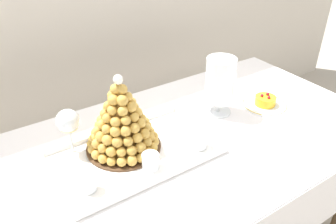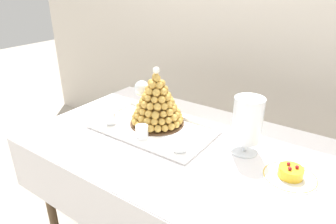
{
  "view_description": "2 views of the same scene",
  "coord_description": "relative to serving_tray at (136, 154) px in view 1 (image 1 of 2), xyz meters",
  "views": [
    {
      "loc": [
        -0.67,
        -0.84,
        1.51
      ],
      "look_at": [
        -0.11,
        0.01,
        0.88
      ],
      "focal_mm": 36.49,
      "sensor_mm": 36.0,
      "label": 1
    },
    {
      "loc": [
        0.55,
        -0.99,
        1.42
      ],
      "look_at": [
        -0.12,
        -0.04,
        0.89
      ],
      "focal_mm": 31.97,
      "sensor_mm": 36.0,
      "label": 2
    }
  ],
  "objects": [
    {
      "name": "buffet_table",
      "position": [
        0.25,
        -0.02,
        -0.09
      ],
      "size": [
        1.53,
        0.86,
        0.74
      ],
      "color": "brown",
      "rests_on": "ground_plane"
    },
    {
      "name": "macaron_goblet",
      "position": [
        0.44,
        0.07,
        0.14
      ],
      "size": [
        0.12,
        0.12,
        0.25
      ],
      "color": "white",
      "rests_on": "buffet_table"
    },
    {
      "name": "dessert_cup_mid_left",
      "position": [
        0.01,
        -0.09,
        0.03
      ],
      "size": [
        0.06,
        0.06,
        0.05
      ],
      "color": "silver",
      "rests_on": "serving_tray"
    },
    {
      "name": "fruit_tart_plate",
      "position": [
        0.65,
        -0.01,
        0.01
      ],
      "size": [
        0.2,
        0.2,
        0.06
      ],
      "color": "white",
      "rests_on": "buffet_table"
    },
    {
      "name": "croquembouche",
      "position": [
        -0.02,
        0.06,
        0.12
      ],
      "size": [
        0.27,
        0.27,
        0.29
      ],
      "color": "#4C331E",
      "rests_on": "serving_tray"
    },
    {
      "name": "wine_glass",
      "position": [
        -0.18,
        0.14,
        0.13
      ],
      "size": [
        0.08,
        0.08,
        0.18
      ],
      "color": "silver",
      "rests_on": "buffet_table"
    },
    {
      "name": "dessert_cup_left",
      "position": [
        -0.21,
        -0.07,
        0.03
      ],
      "size": [
        0.05,
        0.05,
        0.06
      ],
      "color": "silver",
      "rests_on": "serving_tray"
    },
    {
      "name": "dessert_cup_centre",
      "position": [
        0.21,
        -0.09,
        0.03
      ],
      "size": [
        0.06,
        0.06,
        0.05
      ],
      "color": "silver",
      "rests_on": "serving_tray"
    },
    {
      "name": "serving_tray",
      "position": [
        0.0,
        0.0,
        0.0
      ],
      "size": [
        0.58,
        0.34,
        0.02
      ],
      "color": "white",
      "rests_on": "buffet_table"
    }
  ]
}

